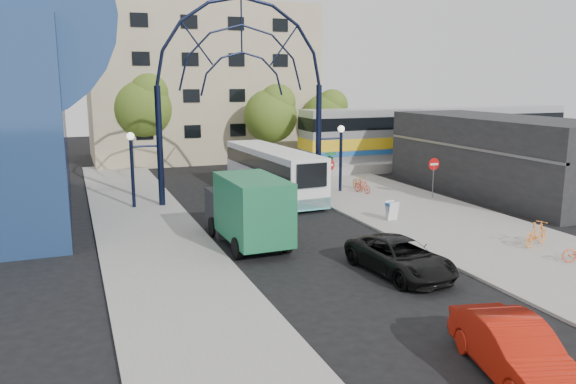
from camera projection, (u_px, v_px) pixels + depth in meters
name	position (u px, v px, depth m)	size (l,w,h in m)	color
ground	(348.00, 270.00, 21.88)	(120.00, 120.00, 0.00)	black
sidewalk_east	(453.00, 226.00, 28.36)	(8.00, 56.00, 0.12)	gray
plaza_west	(157.00, 245.00, 25.05)	(5.00, 50.00, 0.12)	gray
gateway_arch	(242.00, 58.00, 33.00)	(13.64, 0.44, 12.10)	black
stop_sign	(329.00, 169.00, 34.16)	(0.80, 0.07, 2.50)	slate
do_not_enter_sign	(434.00, 168.00, 34.54)	(0.76, 0.07, 2.48)	slate
street_name_sign	(330.00, 165.00, 34.83)	(0.70, 0.70, 2.80)	slate
sandwich_board	(392.00, 208.00, 29.18)	(0.55, 0.61, 0.99)	white
commercial_block_east	(499.00, 156.00, 36.21)	(6.00, 16.00, 5.00)	black
apartment_block	(199.00, 83.00, 53.19)	(20.00, 12.10, 14.00)	tan
train_platform	(437.00, 160.00, 49.01)	(32.00, 5.00, 0.80)	gray
train_car	(438.00, 132.00, 48.52)	(25.10, 3.05, 4.20)	#B7B7BC
tree_north_a	(272.00, 113.00, 46.85)	(4.48, 4.48, 7.00)	#382314
tree_north_b	(143.00, 105.00, 46.83)	(5.12, 5.12, 8.00)	#382314
tree_north_c	(327.00, 114.00, 50.87)	(4.16, 4.16, 6.50)	#382314
city_bus	(273.00, 171.00, 35.69)	(3.09, 11.22, 3.05)	white
green_truck	(247.00, 210.00, 25.19)	(2.58, 6.36, 3.18)	black
black_suv	(400.00, 257.00, 21.35)	(2.28, 4.94, 1.37)	black
red_sedan	(514.00, 350.00, 13.88)	(1.56, 4.47, 1.47)	#B61A0B
bike_near_a	(358.00, 182.00, 37.38)	(0.64, 1.83, 0.96)	orange
bike_near_b	(362.00, 186.00, 36.27)	(0.42, 1.47, 0.88)	#DD402C
bike_far_b	(536.00, 234.00, 24.66)	(0.52, 1.83, 1.10)	orange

